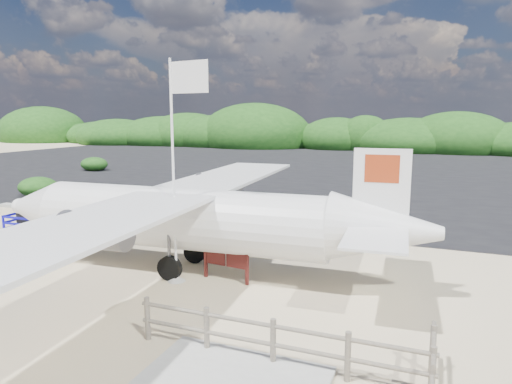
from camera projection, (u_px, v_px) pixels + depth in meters
ground at (159, 260)px, 16.02m from camera, size 160.00×160.00×0.00m
asphalt_apron at (335, 168)px, 43.55m from camera, size 90.00×50.00×0.04m
lagoon at (8, 227)px, 20.63m from camera, size 9.00×7.00×0.40m
vegetation_band at (370, 150)px, 66.50m from camera, size 124.00×8.00×4.40m
fence at (273, 365)px, 9.27m from camera, size 6.40×2.00×1.10m
baggage_cart at (42, 243)px, 18.16m from camera, size 2.76×1.62×1.36m
flagpole at (177, 281)px, 13.97m from camera, size 1.39×0.75×6.61m
signboard at (226, 281)px, 14.00m from camera, size 1.68×0.34×1.38m
crew_a at (171, 206)px, 21.53m from camera, size 0.59×0.42×1.54m
crew_b at (234, 207)px, 20.22m from camera, size 1.07×0.90×1.97m
crew_c at (231, 218)px, 19.21m from camera, size 0.95×0.63×1.50m
aircraft_large at (492, 184)px, 33.59m from camera, size 18.44×18.44×5.24m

